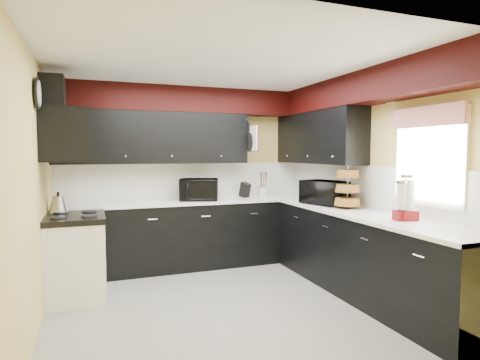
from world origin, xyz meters
The scene contains 35 objects.
ground centered at (0.00, 0.00, 0.00)m, with size 3.60×3.60×0.00m, color gray.
wall_back centered at (0.00, 1.80, 1.25)m, with size 3.60×0.06×2.50m, color #E0C666.
wall_right centered at (1.80, 0.00, 1.25)m, with size 0.06×3.60×2.50m, color #E0C666.
wall_left centered at (-1.80, 0.00, 1.25)m, with size 0.06×3.60×2.50m, color #E0C666.
ceiling centered at (0.00, 0.00, 2.50)m, with size 3.60×3.60×0.06m, color white.
cab_back centered at (0.00, 1.50, 0.45)m, with size 3.60×0.60×0.90m, color black.
cab_right centered at (1.50, -0.30, 0.45)m, with size 0.60×3.00×0.90m, color black.
counter_back centered at (0.00, 1.50, 0.92)m, with size 3.62×0.64×0.04m, color white.
counter_right centered at (1.50, -0.30, 0.92)m, with size 0.64×3.02×0.04m, color white.
splash_back centered at (0.00, 1.79, 1.19)m, with size 3.60×0.02×0.50m, color white.
splash_right centered at (1.79, 0.00, 1.19)m, with size 0.02×3.60×0.50m, color white.
upper_back centered at (-0.50, 1.62, 1.80)m, with size 2.60×0.35×0.70m, color black.
upper_right centered at (1.62, 0.90, 1.80)m, with size 0.35×1.80×0.70m, color black.
soffit_back centered at (0.00, 1.62, 2.33)m, with size 3.60×0.36×0.35m, color black.
soffit_right centered at (1.62, -0.18, 2.33)m, with size 0.36×3.24×0.35m, color black.
stove centered at (-1.50, 0.75, 0.43)m, with size 0.60×0.75×0.86m, color white.
cooktop centered at (-1.50, 0.75, 0.89)m, with size 0.62×0.77×0.06m, color black.
hood centered at (-1.55, 0.75, 1.78)m, with size 0.50×0.78×0.55m, color black.
hood_duct centered at (-1.68, 0.75, 2.20)m, with size 0.24×0.40×0.40m, color black.
window centered at (1.79, -0.90, 1.55)m, with size 0.03×0.86×0.96m, color white, non-canonical shape.
valance centered at (1.73, -0.90, 1.95)m, with size 0.04×0.88×0.20m, color red.
pan_top centered at (0.82, 1.55, 2.00)m, with size 0.03×0.22×0.40m, color black, non-canonical shape.
pan_mid centered at (0.82, 1.42, 1.75)m, with size 0.03×0.28×0.46m, color black, non-canonical shape.
pan_low centered at (0.82, 1.68, 1.72)m, with size 0.03×0.24×0.42m, color black, non-canonical shape.
cut_board centered at (0.83, 1.30, 1.80)m, with size 0.03×0.26×0.35m, color white.
baskets centered at (1.52, 0.05, 1.18)m, with size 0.27×0.27×0.50m, color brown, non-canonical shape.
clock centered at (-1.77, 0.25, 2.15)m, with size 0.03×0.30×0.30m, color black, non-canonical shape.
deco_plate centered at (1.77, -0.35, 2.25)m, with size 0.03×0.24×0.24m, color white, non-canonical shape.
toaster_oven centered at (0.07, 1.44, 1.09)m, with size 0.51×0.43×0.30m, color black.
microwave centered at (1.46, 0.45, 1.09)m, with size 0.55×0.37×0.30m, color black.
utensil_crock centered at (1.10, 1.56, 1.01)m, with size 0.13×0.13×0.14m, color silver.
knife_block centered at (0.80, 1.56, 1.05)m, with size 0.10×0.14×0.21m, color black.
kettle centered at (-1.68, 1.04, 1.01)m, with size 0.21×0.21×0.19m, color #B0B0B5, non-canonical shape.
dispenser_a centered at (1.57, -0.86, 1.16)m, with size 0.16×0.16×0.43m, color #600D11, non-canonical shape.
dispenser_b centered at (1.51, -0.85, 1.12)m, with size 0.13×0.13×0.36m, color maroon, non-canonical shape.
Camera 1 is at (-1.32, -3.93, 1.61)m, focal length 30.00 mm.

